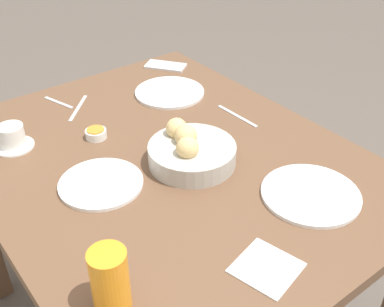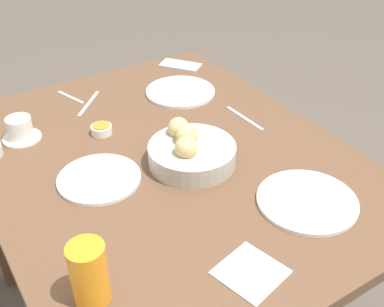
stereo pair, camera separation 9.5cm
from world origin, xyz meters
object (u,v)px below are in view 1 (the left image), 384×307
at_px(jam_bowl_honey, 96,134).
at_px(coffee_cup, 12,138).
at_px(plate_near_right, 170,92).
at_px(juice_glass, 110,280).
at_px(plate_near_left, 311,194).
at_px(napkin, 266,268).
at_px(spoon_coffee, 59,102).
at_px(fork_silver, 237,116).
at_px(cell_phone, 165,66).
at_px(bread_basket, 191,151).
at_px(plate_far_center, 101,183).
at_px(knife_silver, 78,108).

bearing_deg(jam_bowl_honey, coffee_cup, 65.08).
relative_size(plate_near_right, jam_bowl_honey, 3.81).
bearing_deg(juice_glass, plate_near_left, -91.29).
bearing_deg(napkin, spoon_coffee, 1.89).
bearing_deg(coffee_cup, fork_silver, -112.31).
height_order(spoon_coffee, napkin, napkin).
bearing_deg(cell_phone, bread_basket, 151.15).
distance_m(juice_glass, napkin, 0.32).
xyz_separation_m(plate_far_center, juice_glass, (-0.34, 0.16, 0.06)).
relative_size(juice_glass, spoon_coffee, 1.07).
bearing_deg(cell_phone, knife_silver, 102.98).
bearing_deg(juice_glass, fork_silver, -59.67).
relative_size(fork_silver, cell_phone, 1.05).
bearing_deg(cell_phone, jam_bowl_honey, 122.79).
bearing_deg(cell_phone, plate_near_right, 148.62).
distance_m(coffee_cup, knife_silver, 0.27).
distance_m(plate_near_right, jam_bowl_honey, 0.35).
relative_size(plate_near_right, knife_silver, 1.78).
distance_m(knife_silver, spoon_coffee, 0.08).
bearing_deg(fork_silver, spoon_coffee, 43.69).
bearing_deg(napkin, cell_phone, -23.48).
relative_size(plate_near_left, cell_phone, 1.49).
height_order(jam_bowl_honey, cell_phone, jam_bowl_honey).
xyz_separation_m(plate_far_center, knife_silver, (0.40, -0.14, -0.00)).
height_order(plate_far_center, cell_phone, plate_far_center).
distance_m(spoon_coffee, cell_phone, 0.45).
bearing_deg(plate_near_right, plate_far_center, 125.40).
relative_size(plate_near_right, cell_phone, 1.44).
xyz_separation_m(plate_near_right, fork_silver, (-0.26, -0.08, -0.00)).
relative_size(plate_near_left, plate_near_right, 1.04).
distance_m(plate_near_right, napkin, 0.82).
bearing_deg(plate_far_center, cell_phone, -47.78).
height_order(bread_basket, plate_near_right, bread_basket).
bearing_deg(fork_silver, jam_bowl_honey, 69.05).
distance_m(bread_basket, plate_far_center, 0.25).
bearing_deg(plate_near_left, juice_glass, 88.71).
bearing_deg(bread_basket, cell_phone, -28.85).
relative_size(juice_glass, napkin, 0.91).
distance_m(plate_near_left, coffee_cup, 0.83).
xyz_separation_m(bread_basket, coffee_cup, (0.37, 0.35, -0.00)).
height_order(juice_glass, knife_silver, juice_glass).
height_order(plate_near_right, juice_glass, juice_glass).
height_order(plate_near_left, plate_far_center, same).
relative_size(plate_near_left, plate_far_center, 1.14).
bearing_deg(fork_silver, knife_silver, 46.64).
bearing_deg(knife_silver, jam_bowl_honey, 168.85).
height_order(coffee_cup, knife_silver, coffee_cup).
relative_size(bread_basket, juice_glass, 1.76).
bearing_deg(spoon_coffee, knife_silver, -155.22).
bearing_deg(fork_silver, coffee_cup, 67.69).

